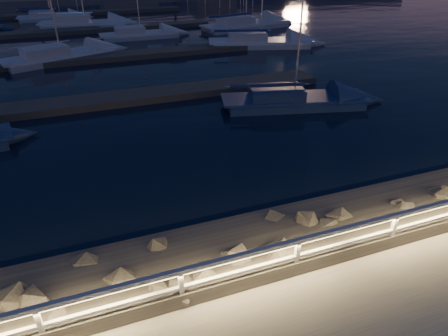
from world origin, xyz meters
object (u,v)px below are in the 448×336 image
Objects in this scene: sailboat_k at (83,23)px; sailboat_d at (290,99)px; guard_rail at (259,258)px; sailboat_h at (258,41)px; sailboat_g at (138,34)px; sailboat_l at (244,24)px; sailboat_n at (49,17)px; sailboat_c at (58,55)px.

sailboat_d is at bearing -59.13° from sailboat_k.
guard_rail is 28.67m from sailboat_h.
sailboat_h is at bearing 65.31° from guard_rail.
sailboat_l reaches higher than sailboat_g.
sailboat_k is 0.96× the size of sailboat_l.
sailboat_g reaches higher than sailboat_n.
sailboat_d is (12.03, -14.77, -0.04)m from sailboat_c.
sailboat_g is at bearing -45.76° from sailboat_k.
sailboat_g is 11.66m from sailboat_h.
sailboat_l is at bearing -30.40° from sailboat_n.
guard_rail is at bearing -100.47° from sailboat_c.
sailboat_g is 0.77× the size of sailboat_l.
sailboat_g is 1.02× the size of sailboat_n.
sailboat_h reaches higher than guard_rail.
sailboat_l reaches higher than sailboat_d.
sailboat_n reaches higher than guard_rail.
guard_rail is 2.76× the size of sailboat_k.
sailboat_h is (4.43, 13.98, 0.03)m from sailboat_d.
sailboat_c is at bearing -138.59° from sailboat_g.
sailboat_k reaches higher than sailboat_d.
sailboat_l reaches higher than guard_rail.
sailboat_l reaches higher than sailboat_h.
guard_rail is at bearing -94.67° from sailboat_g.
guard_rail is at bearing -80.50° from sailboat_n.
sailboat_h is at bearing 86.50° from sailboat_d.
sailboat_k is at bearing -57.88° from sailboat_n.
sailboat_c is 14.17m from sailboat_k.
guard_rail is 2.64× the size of sailboat_l.
sailboat_g is at bearing 158.66° from sailboat_h.
sailboat_d is at bearing -117.19° from sailboat_l.
sailboat_l is 23.15m from sailboat_n.
sailboat_n is at bearing 146.15° from sailboat_h.
sailboat_d is 1.06× the size of sailboat_g.
sailboat_h is at bearing -115.20° from sailboat_l.
sailboat_g is (-4.77, 21.15, 0.00)m from sailboat_d.
sailboat_l is (6.51, 22.05, 0.06)m from sailboat_d.
sailboat_k is 1.27× the size of sailboat_n.
sailboat_c is at bearing 143.25° from sailboat_d.
sailboat_k is (-1.85, 40.74, -0.90)m from guard_rail.
sailboat_g is at bearing 173.81° from sailboat_l.
sailboat_g is 0.84× the size of sailboat_h.
guard_rail is 2.98× the size of sailboat_c.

